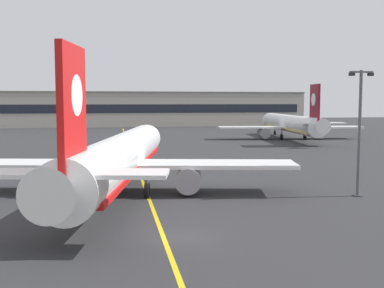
{
  "coord_description": "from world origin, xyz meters",
  "views": [
    {
      "loc": [
        -4.93,
        -28.27,
        8.43
      ],
      "look_at": [
        4.61,
        19.16,
        4.07
      ],
      "focal_mm": 44.46,
      "sensor_mm": 36.0,
      "label": 1
    }
  ],
  "objects_px": {
    "airliner_background": "(291,124)",
    "safety_cone_by_nose_gear": "(129,167)",
    "apron_lamp_post": "(359,131)",
    "airliner_foreground": "(120,157)"
  },
  "relations": [
    {
      "from": "airliner_background",
      "to": "safety_cone_by_nose_gear",
      "type": "xyz_separation_m",
      "value": [
        -38.5,
        -40.0,
        -3.11
      ]
    },
    {
      "from": "airliner_background",
      "to": "apron_lamp_post",
      "type": "distance_m",
      "value": 64.04
    },
    {
      "from": "airliner_foreground",
      "to": "apron_lamp_post",
      "type": "relative_size",
      "value": 3.69
    },
    {
      "from": "safety_cone_by_nose_gear",
      "to": "airliner_background",
      "type": "bearing_deg",
      "value": 46.09
    },
    {
      "from": "airliner_foreground",
      "to": "safety_cone_by_nose_gear",
      "type": "bearing_deg",
      "value": 83.4
    },
    {
      "from": "airliner_background",
      "to": "apron_lamp_post",
      "type": "xyz_separation_m",
      "value": [
        -19.66,
        -60.9,
        2.49
      ]
    },
    {
      "from": "airliner_foreground",
      "to": "apron_lamp_post",
      "type": "xyz_separation_m",
      "value": [
        20.66,
        -5.25,
        2.49
      ]
    },
    {
      "from": "apron_lamp_post",
      "to": "airliner_background",
      "type": "bearing_deg",
      "value": 72.11
    },
    {
      "from": "airliner_foreground",
      "to": "safety_cone_by_nose_gear",
      "type": "distance_m",
      "value": 16.05
    },
    {
      "from": "airliner_foreground",
      "to": "airliner_background",
      "type": "xyz_separation_m",
      "value": [
        40.31,
        55.65,
        -0.0
      ]
    }
  ]
}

